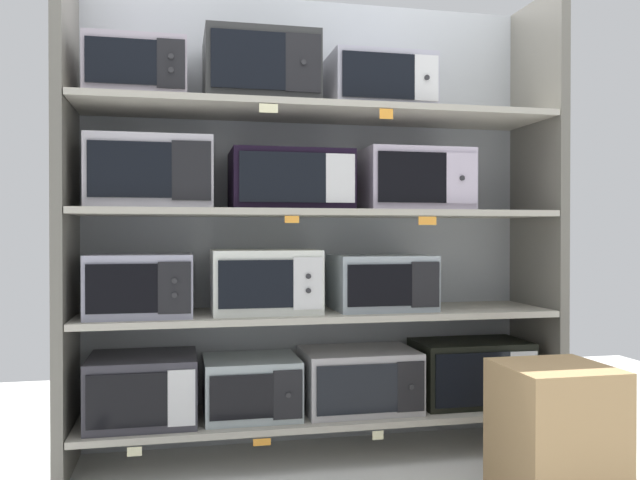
# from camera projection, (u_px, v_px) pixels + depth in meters

# --- Properties ---
(back_panel) EXTENTS (2.48, 0.04, 2.30)m
(back_panel) POSITION_uv_depth(u_px,v_px,m) (309.00, 221.00, 3.47)
(back_panel) COLOR #9EA3A8
(back_panel) RESTS_ON ground
(upright_left) EXTENTS (0.05, 0.50, 2.30)m
(upright_left) POSITION_uv_depth(u_px,v_px,m) (66.00, 219.00, 2.96)
(upright_left) COLOR #68645B
(upright_left) RESTS_ON ground
(upright_right) EXTENTS (0.05, 0.50, 2.30)m
(upright_right) POSITION_uv_depth(u_px,v_px,m) (538.00, 221.00, 3.45)
(upright_right) COLOR #68645B
(upright_right) RESTS_ON ground
(shelf_0) EXTENTS (2.28, 0.50, 0.03)m
(shelf_0) POSITION_uv_depth(u_px,v_px,m) (320.00, 414.00, 3.21)
(shelf_0) COLOR #ADA899
(shelf_0) RESTS_ON ground
(microwave_0) EXTENTS (0.48, 0.43, 0.31)m
(microwave_0) POSITION_uv_depth(u_px,v_px,m) (143.00, 389.00, 3.03)
(microwave_0) COLOR #323138
(microwave_0) RESTS_ON shelf_0
(microwave_1) EXTENTS (0.44, 0.40, 0.28)m
(microwave_1) POSITION_uv_depth(u_px,v_px,m) (251.00, 387.00, 3.14)
(microwave_1) COLOR #9AA7A9
(microwave_1) RESTS_ON shelf_0
(microwave_2) EXTENTS (0.55, 0.41, 0.29)m
(microwave_2) POSITION_uv_depth(u_px,v_px,m) (359.00, 380.00, 3.25)
(microwave_2) COLOR #A4A1A3
(microwave_2) RESTS_ON shelf_0
(microwave_3) EXTENTS (0.57, 0.35, 0.32)m
(microwave_3) POSITION_uv_depth(u_px,v_px,m) (471.00, 372.00, 3.37)
(microwave_3) COLOR black
(microwave_3) RESTS_ON shelf_0
(price_tag_0) EXTENTS (0.06, 0.00, 0.04)m
(price_tag_0) POSITION_uv_depth(u_px,v_px,m) (134.00, 452.00, 2.78)
(price_tag_0) COLOR beige
(price_tag_1) EXTENTS (0.08, 0.00, 0.03)m
(price_tag_1) POSITION_uv_depth(u_px,v_px,m) (262.00, 442.00, 2.90)
(price_tag_1) COLOR orange
(price_tag_2) EXTENTS (0.05, 0.00, 0.04)m
(price_tag_2) POSITION_uv_depth(u_px,v_px,m) (378.00, 435.00, 3.01)
(price_tag_2) COLOR beige
(price_tag_3) EXTENTS (0.05, 0.00, 0.05)m
(price_tag_3) POSITION_uv_depth(u_px,v_px,m) (502.00, 428.00, 3.14)
(price_tag_3) COLOR orange
(shelf_1) EXTENTS (2.28, 0.50, 0.03)m
(shelf_1) POSITION_uv_depth(u_px,v_px,m) (320.00, 314.00, 3.21)
(shelf_1) COLOR #ADA899
(microwave_4) EXTENTS (0.47, 0.42, 0.28)m
(microwave_4) POSITION_uv_depth(u_px,v_px,m) (140.00, 285.00, 3.02)
(microwave_4) COLOR #9A9AAE
(microwave_4) RESTS_ON shelf_1
(microwave_5) EXTENTS (0.51, 0.38, 0.30)m
(microwave_5) POSITION_uv_depth(u_px,v_px,m) (265.00, 281.00, 3.14)
(microwave_5) COLOR silver
(microwave_5) RESTS_ON shelf_1
(microwave_6) EXTENTS (0.48, 0.37, 0.27)m
(microwave_6) POSITION_uv_depth(u_px,v_px,m) (382.00, 282.00, 3.27)
(microwave_6) COLOR #98A3AA
(microwave_6) RESTS_ON shelf_1
(shelf_2) EXTENTS (2.28, 0.50, 0.03)m
(shelf_2) POSITION_uv_depth(u_px,v_px,m) (320.00, 213.00, 3.20)
(shelf_2) COLOR #ADA899
(microwave_7) EXTENTS (0.56, 0.34, 0.33)m
(microwave_7) POSITION_uv_depth(u_px,v_px,m) (150.00, 173.00, 3.03)
(microwave_7) COLOR #BBB6C0
(microwave_7) RESTS_ON shelf_2
(microwave_8) EXTENTS (0.56, 0.40, 0.28)m
(microwave_8) POSITION_uv_depth(u_px,v_px,m) (290.00, 181.00, 3.16)
(microwave_8) COLOR black
(microwave_8) RESTS_ON shelf_2
(microwave_9) EXTENTS (0.53, 0.35, 0.31)m
(microwave_9) POSITION_uv_depth(u_px,v_px,m) (415.00, 180.00, 3.30)
(microwave_9) COLOR #BDAFC4
(microwave_9) RESTS_ON shelf_2
(price_tag_4) EXTENTS (0.06, 0.00, 0.03)m
(price_tag_4) POSITION_uv_depth(u_px,v_px,m) (292.00, 219.00, 2.91)
(price_tag_4) COLOR orange
(price_tag_5) EXTENTS (0.09, 0.00, 0.04)m
(price_tag_5) POSITION_uv_depth(u_px,v_px,m) (427.00, 221.00, 3.05)
(price_tag_5) COLOR orange
(shelf_3) EXTENTS (2.28, 0.50, 0.03)m
(shelf_3) POSITION_uv_depth(u_px,v_px,m) (320.00, 112.00, 3.20)
(shelf_3) COLOR #ADA899
(microwave_10) EXTENTS (0.44, 0.40, 0.27)m
(microwave_10) POSITION_uv_depth(u_px,v_px,m) (137.00, 72.00, 3.01)
(microwave_10) COLOR #A49AA7
(microwave_10) RESTS_ON shelf_3
(microwave_11) EXTENTS (0.52, 0.43, 0.33)m
(microwave_11) POSITION_uv_depth(u_px,v_px,m) (260.00, 72.00, 3.13)
(microwave_11) COLOR #2A2B2B
(microwave_11) RESTS_ON shelf_3
(microwave_12) EXTENTS (0.50, 0.35, 0.27)m
(microwave_12) POSITION_uv_depth(u_px,v_px,m) (379.00, 84.00, 3.25)
(microwave_12) COLOR #9E9DAD
(microwave_12) RESTS_ON shelf_3
(price_tag_6) EXTENTS (0.08, 0.00, 0.04)m
(price_tag_6) POSITION_uv_depth(u_px,v_px,m) (269.00, 108.00, 2.89)
(price_tag_6) COLOR beige
(price_tag_7) EXTENTS (0.06, 0.00, 0.05)m
(price_tag_7) POSITION_uv_depth(u_px,v_px,m) (386.00, 114.00, 3.00)
(price_tag_7) COLOR orange
(shipping_carton) EXTENTS (0.43, 0.43, 0.54)m
(shipping_carton) POSITION_uv_depth(u_px,v_px,m) (555.00, 432.00, 2.68)
(shipping_carton) COLOR tan
(shipping_carton) RESTS_ON ground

